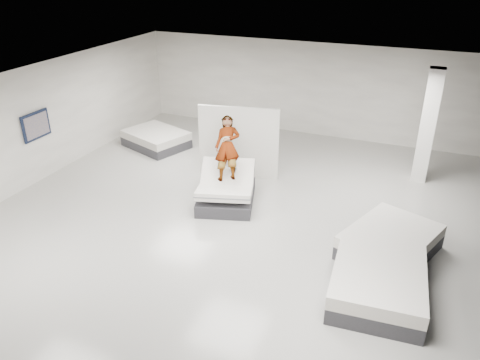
{
  "coord_description": "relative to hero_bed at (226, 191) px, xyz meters",
  "views": [
    {
      "loc": [
        3.87,
        -8.61,
        5.9
      ],
      "look_at": [
        0.06,
        0.63,
        1.0
      ],
      "focal_mm": 35.0,
      "sensor_mm": 36.0,
      "label": 1
    }
  ],
  "objects": [
    {
      "name": "divider_panel",
      "position": [
        -0.33,
        1.62,
        0.69
      ],
      "size": [
        2.26,
        0.54,
        2.08
      ],
      "primitive_type": "cube",
      "rotation": [
        0.0,
        0.0,
        0.2
      ],
      "color": "silver",
      "rests_on": "floor"
    },
    {
      "name": "flat_bed_right_far",
      "position": [
        4.17,
        -0.74,
        -0.06
      ],
      "size": [
        2.17,
        2.47,
        0.56
      ],
      "color": "#36363B",
      "rests_on": "floor"
    },
    {
      "name": "hero_bed",
      "position": [
        0.0,
        0.0,
        0.0
      ],
      "size": [
        1.84,
        2.14,
        1.1
      ],
      "color": "#36363B",
      "rests_on": "floor"
    },
    {
      "name": "remote",
      "position": [
        0.22,
        0.03,
        0.62
      ],
      "size": [
        0.09,
        0.15,
        0.08
      ],
      "primitive_type": "cube",
      "rotation": [
        0.35,
        0.0,
        0.29
      ],
      "color": "black",
      "rests_on": "person"
    },
    {
      "name": "column",
      "position": [
        4.53,
        3.35,
        1.26
      ],
      "size": [
        0.4,
        0.4,
        3.2
      ],
      "primitive_type": "cube",
      "color": "white",
      "rests_on": "floor"
    },
    {
      "name": "person",
      "position": [
        -0.09,
        0.3,
        0.85
      ],
      "size": [
        1.08,
        1.68,
        1.6
      ],
      "primitive_type": "imported",
      "rotation": [
        0.76,
        0.0,
        0.29
      ],
      "color": "slate",
      "rests_on": "hero_bed"
    },
    {
      "name": "flat_bed_left_far",
      "position": [
        -3.74,
        2.66,
        -0.07
      ],
      "size": [
        2.34,
        2.05,
        0.54
      ],
      "color": "#36363B",
      "rests_on": "floor"
    },
    {
      "name": "room",
      "position": [
        0.53,
        -1.15,
        1.26
      ],
      "size": [
        14.0,
        14.04,
        3.2
      ],
      "color": "#A9A69F",
      "rests_on": "ground"
    },
    {
      "name": "flat_bed_right_near",
      "position": [
        4.12,
        -2.25,
        -0.04
      ],
      "size": [
        1.82,
        2.33,
        0.61
      ],
      "color": "#36363B",
      "rests_on": "floor"
    },
    {
      "name": "wall_poster",
      "position": [
        -5.4,
        -0.65,
        1.26
      ],
      "size": [
        0.06,
        0.95,
        0.75
      ],
      "color": "black",
      "rests_on": "wall_left"
    }
  ]
}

